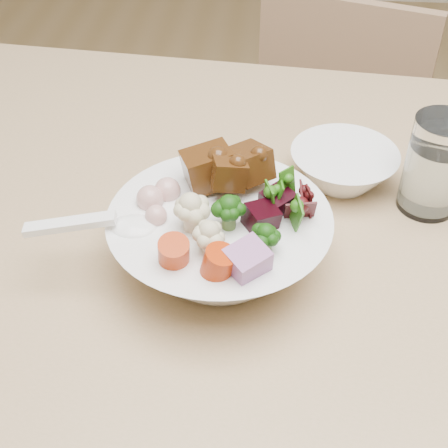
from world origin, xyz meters
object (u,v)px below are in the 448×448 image
object	(u,v)px
food_bowl	(222,236)
side_bowl	(343,167)
water_glass	(435,169)
chair_far	(319,172)

from	to	relation	value
food_bowl	side_bowl	world-z (taller)	food_bowl
water_glass	side_bowl	bearing A→B (deg)	157.81
chair_far	water_glass	world-z (taller)	water_glass
food_bowl	water_glass	bearing A→B (deg)	26.60
chair_far	food_bowl	distance (m)	0.80
food_bowl	chair_far	bearing A→B (deg)	75.73
food_bowl	side_bowl	distance (m)	0.23
food_bowl	side_bowl	xyz separation A→B (m)	(0.15, 0.17, -0.02)
chair_far	food_bowl	world-z (taller)	food_bowl
chair_far	side_bowl	xyz separation A→B (m)	(-0.02, -0.51, 0.38)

